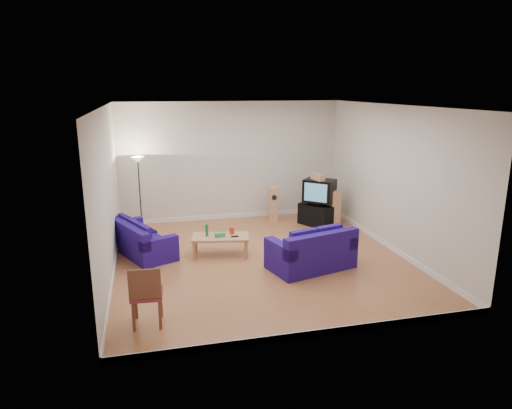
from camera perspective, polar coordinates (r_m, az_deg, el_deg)
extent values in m
cube|color=brown|center=(9.80, 0.56, -6.81)|extent=(6.00, 6.50, 0.01)
cube|color=white|center=(9.14, 0.61, 12.23)|extent=(6.00, 6.50, 0.01)
cube|color=silver|center=(12.46, -3.12, 5.41)|extent=(6.00, 0.01, 3.20)
cube|color=silver|center=(6.35, 7.85, -3.63)|extent=(6.00, 0.01, 3.20)
cube|color=silver|center=(9.09, -18.07, 1.32)|extent=(0.01, 6.50, 3.20)
cube|color=silver|center=(10.48, 16.72, 3.09)|extent=(0.01, 6.50, 3.20)
cube|color=white|center=(12.79, -3.02, -1.42)|extent=(6.00, 0.02, 0.12)
cube|color=white|center=(6.99, 7.37, -15.70)|extent=(6.00, 0.02, 0.12)
cube|color=white|center=(9.54, -17.28, -7.71)|extent=(0.02, 6.50, 0.12)
cube|color=white|center=(10.87, 16.08, -4.89)|extent=(0.02, 6.50, 0.12)
cube|color=#1B0D57|center=(10.39, -14.07, -4.95)|extent=(1.54, 2.05, 0.36)
cube|color=#1B0D57|center=(10.16, -15.79, -3.34)|extent=(0.97, 1.79, 0.37)
cube|color=#1B0D57|center=(11.05, -16.02, -2.37)|extent=(0.82, 0.52, 0.21)
cube|color=#1B0D57|center=(9.57, -12.01, -4.72)|extent=(0.82, 0.52, 0.21)
cube|color=#0E0535|center=(10.36, -13.51, -3.43)|extent=(0.46, 0.46, 0.10)
cube|color=#1B0D57|center=(9.35, 6.84, -6.65)|extent=(1.84, 1.32, 0.41)
cube|color=#1B0D57|center=(8.94, 8.24, -4.87)|extent=(1.66, 0.64, 0.42)
cube|color=#1B0D57|center=(8.86, 3.07, -5.55)|extent=(0.45, 0.95, 0.23)
cube|color=#1B0D57|center=(9.66, 10.40, -4.06)|extent=(0.45, 0.95, 0.23)
cube|color=#0E0535|center=(9.36, 6.38, -4.64)|extent=(0.48, 0.48, 0.12)
cube|color=tan|center=(9.90, -4.48, -4.09)|extent=(1.30, 0.81, 0.05)
cube|color=tan|center=(9.76, -7.75, -5.82)|extent=(0.07, 0.07, 0.39)
cube|color=tan|center=(10.23, -7.54, -4.84)|extent=(0.07, 0.07, 0.39)
cube|color=tan|center=(9.74, -1.21, -5.74)|extent=(0.07, 0.07, 0.39)
cube|color=tan|center=(10.21, -1.32, -4.76)|extent=(0.07, 0.07, 0.39)
cylinder|color=#197233|center=(9.87, -6.16, -3.21)|extent=(0.08, 0.08, 0.27)
cube|color=green|center=(9.84, -4.53, -3.79)|extent=(0.23, 0.14, 0.09)
cylinder|color=red|center=(10.00, -3.04, -3.29)|extent=(0.10, 0.10, 0.14)
cube|color=black|center=(9.82, -2.67, -4.00)|extent=(0.16, 0.05, 0.02)
cube|color=black|center=(12.16, 7.61, -1.29)|extent=(0.89, 1.05, 0.56)
cube|color=black|center=(12.12, 7.65, 0.24)|extent=(0.48, 0.49, 0.09)
cube|color=black|center=(12.00, 7.95, 1.75)|extent=(0.94, 0.92, 0.59)
cube|color=#38647C|center=(11.74, 7.45, 1.48)|extent=(0.46, 0.42, 0.47)
cube|color=tan|center=(11.86, 7.73, 3.43)|extent=(0.25, 0.47, 0.15)
cube|color=tan|center=(12.36, 2.13, 0.02)|extent=(0.23, 0.29, 0.95)
cylinder|color=black|center=(12.17, 2.29, 0.88)|extent=(0.14, 0.03, 0.14)
cube|color=tan|center=(12.08, 9.72, -0.52)|extent=(0.33, 0.30, 0.95)
cylinder|color=black|center=(11.93, 9.24, 0.44)|extent=(0.06, 0.14, 0.14)
cylinder|color=black|center=(12.08, -14.03, -3.02)|extent=(0.24, 0.24, 0.03)
cylinder|color=black|center=(11.85, -14.29, 1.11)|extent=(0.03, 0.03, 1.77)
cone|color=white|center=(11.68, -14.57, 5.46)|extent=(0.32, 0.32, 0.14)
cube|color=brown|center=(7.24, -15.05, -13.38)|extent=(0.05, 0.05, 0.47)
cube|color=brown|center=(7.58, -14.77, -12.02)|extent=(0.05, 0.05, 0.47)
cube|color=brown|center=(7.20, -11.91, -13.32)|extent=(0.05, 0.05, 0.47)
cube|color=brown|center=(7.55, -11.79, -11.96)|extent=(0.05, 0.05, 0.47)
cube|color=maroon|center=(7.28, -13.50, -10.85)|extent=(0.51, 0.51, 0.06)
cube|color=brown|center=(6.98, -13.75, -9.68)|extent=(0.48, 0.08, 0.47)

